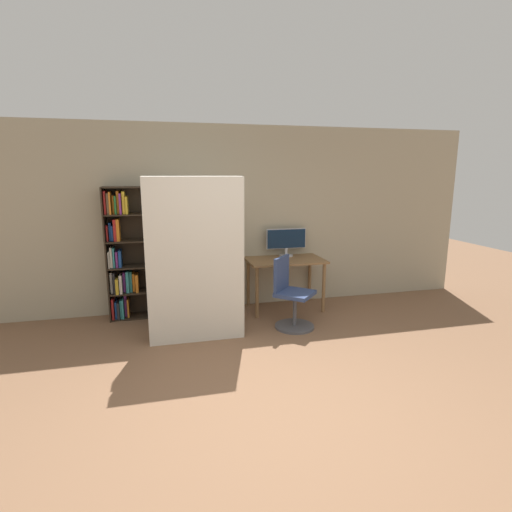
{
  "coord_description": "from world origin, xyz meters",
  "views": [
    {
      "loc": [
        -0.9,
        -2.82,
        2.0
      ],
      "look_at": [
        0.21,
        1.66,
        1.05
      ],
      "focal_mm": 28.0,
      "sensor_mm": 36.0,
      "label": 1
    }
  ],
  "objects_px": {
    "office_chair": "(291,299)",
    "bookshelf": "(128,255)",
    "mattress_near": "(196,261)",
    "mattress_far": "(194,257)",
    "monitor": "(286,240)"
  },
  "relations": [
    {
      "from": "mattress_near",
      "to": "office_chair",
      "type": "bearing_deg",
      "value": 6.28
    },
    {
      "from": "bookshelf",
      "to": "mattress_far",
      "type": "distance_m",
      "value": 1.16
    },
    {
      "from": "office_chair",
      "to": "mattress_far",
      "type": "distance_m",
      "value": 1.39
    },
    {
      "from": "office_chair",
      "to": "bookshelf",
      "type": "xyz_separation_m",
      "value": [
        -2.08,
        0.93,
        0.5
      ]
    },
    {
      "from": "mattress_far",
      "to": "office_chair",
      "type": "bearing_deg",
      "value": -5.94
    },
    {
      "from": "monitor",
      "to": "mattress_near",
      "type": "distance_m",
      "value": 1.83
    },
    {
      "from": "office_chair",
      "to": "mattress_far",
      "type": "relative_size",
      "value": 0.48
    },
    {
      "from": "office_chair",
      "to": "mattress_near",
      "type": "relative_size",
      "value": 0.48
    },
    {
      "from": "office_chair",
      "to": "bookshelf",
      "type": "relative_size",
      "value": 0.51
    },
    {
      "from": "mattress_near",
      "to": "mattress_far",
      "type": "height_order",
      "value": "same"
    },
    {
      "from": "office_chair",
      "to": "bookshelf",
      "type": "height_order",
      "value": "bookshelf"
    },
    {
      "from": "mattress_near",
      "to": "mattress_far",
      "type": "relative_size",
      "value": 1.0
    },
    {
      "from": "monitor",
      "to": "mattress_far",
      "type": "relative_size",
      "value": 0.31
    },
    {
      "from": "bookshelf",
      "to": "mattress_near",
      "type": "xyz_separation_m",
      "value": [
        0.84,
        -1.07,
        0.1
      ]
    },
    {
      "from": "monitor",
      "to": "mattress_far",
      "type": "xyz_separation_m",
      "value": [
        -1.47,
        -0.81,
        -0.02
      ]
    }
  ]
}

